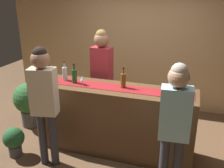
{
  "coord_description": "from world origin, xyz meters",
  "views": [
    {
      "loc": [
        1.01,
        -3.25,
        2.33
      ],
      "look_at": [
        -0.06,
        0.0,
        1.09
      ],
      "focal_mm": 40.55,
      "sensor_mm": 36.0,
      "label": 1
    }
  ],
  "objects_px": {
    "bartender": "(102,69)",
    "potted_plant_tall": "(30,101)",
    "wine_bottle_amber": "(123,80)",
    "customer_browsing": "(44,96)",
    "wine_bottle_clear": "(65,74)",
    "wine_bottle_green": "(74,76)",
    "customer_sipping": "(175,118)",
    "wine_glass_mid_counter": "(82,79)",
    "wine_glass_near_customer": "(52,74)",
    "potted_plant_small": "(14,140)"
  },
  "relations": [
    {
      "from": "wine_glass_near_customer",
      "to": "potted_plant_small",
      "type": "distance_m",
      "value": 1.13
    },
    {
      "from": "wine_bottle_clear",
      "to": "customer_sipping",
      "type": "distance_m",
      "value": 1.88
    },
    {
      "from": "wine_bottle_clear",
      "to": "customer_browsing",
      "type": "distance_m",
      "value": 0.69
    },
    {
      "from": "wine_glass_near_customer",
      "to": "bartender",
      "type": "relative_size",
      "value": 0.08
    },
    {
      "from": "wine_bottle_amber",
      "to": "potted_plant_tall",
      "type": "xyz_separation_m",
      "value": [
        -1.82,
        0.24,
        -0.68
      ]
    },
    {
      "from": "customer_browsing",
      "to": "potted_plant_small",
      "type": "distance_m",
      "value": 0.99
    },
    {
      "from": "customer_browsing",
      "to": "potted_plant_tall",
      "type": "bearing_deg",
      "value": 124.74
    },
    {
      "from": "wine_bottle_green",
      "to": "customer_browsing",
      "type": "relative_size",
      "value": 0.18
    },
    {
      "from": "wine_glass_mid_counter",
      "to": "customer_sipping",
      "type": "distance_m",
      "value": 1.52
    },
    {
      "from": "wine_bottle_amber",
      "to": "wine_bottle_clear",
      "type": "relative_size",
      "value": 1.0
    },
    {
      "from": "wine_bottle_amber",
      "to": "customer_browsing",
      "type": "distance_m",
      "value": 1.11
    },
    {
      "from": "wine_bottle_amber",
      "to": "bartender",
      "type": "relative_size",
      "value": 0.17
    },
    {
      "from": "wine_bottle_green",
      "to": "bartender",
      "type": "relative_size",
      "value": 0.17
    },
    {
      "from": "wine_bottle_clear",
      "to": "customer_sipping",
      "type": "height_order",
      "value": "customer_sipping"
    },
    {
      "from": "potted_plant_tall",
      "to": "wine_bottle_green",
      "type": "bearing_deg",
      "value": -14.36
    },
    {
      "from": "wine_bottle_clear",
      "to": "potted_plant_tall",
      "type": "height_order",
      "value": "wine_bottle_clear"
    },
    {
      "from": "wine_glass_near_customer",
      "to": "customer_sipping",
      "type": "relative_size",
      "value": 0.09
    },
    {
      "from": "wine_bottle_amber",
      "to": "wine_glass_mid_counter",
      "type": "bearing_deg",
      "value": -171.5
    },
    {
      "from": "wine_bottle_amber",
      "to": "potted_plant_small",
      "type": "relative_size",
      "value": 0.66
    },
    {
      "from": "wine_bottle_green",
      "to": "potted_plant_tall",
      "type": "height_order",
      "value": "wine_bottle_green"
    },
    {
      "from": "wine_bottle_amber",
      "to": "wine_bottle_clear",
      "type": "xyz_separation_m",
      "value": [
        -0.94,
        0.02,
        0.0
      ]
    },
    {
      "from": "wine_bottle_amber",
      "to": "customer_sipping",
      "type": "height_order",
      "value": "customer_sipping"
    },
    {
      "from": "wine_bottle_amber",
      "to": "potted_plant_tall",
      "type": "distance_m",
      "value": 1.96
    },
    {
      "from": "wine_bottle_clear",
      "to": "bartender",
      "type": "height_order",
      "value": "bartender"
    },
    {
      "from": "wine_bottle_amber",
      "to": "potted_plant_small",
      "type": "xyz_separation_m",
      "value": [
        -1.49,
        -0.65,
        -0.89
      ]
    },
    {
      "from": "wine_bottle_green",
      "to": "customer_sipping",
      "type": "xyz_separation_m",
      "value": [
        1.54,
        -0.65,
        -0.14
      ]
    },
    {
      "from": "wine_bottle_amber",
      "to": "bartender",
      "type": "distance_m",
      "value": 0.77
    },
    {
      "from": "potted_plant_small",
      "to": "wine_glass_near_customer",
      "type": "bearing_deg",
      "value": 58.05
    },
    {
      "from": "wine_bottle_amber",
      "to": "bartender",
      "type": "bearing_deg",
      "value": 133.97
    },
    {
      "from": "bartender",
      "to": "potted_plant_tall",
      "type": "xyz_separation_m",
      "value": [
        -1.29,
        -0.31,
        -0.64
      ]
    },
    {
      "from": "wine_glass_near_customer",
      "to": "customer_browsing",
      "type": "xyz_separation_m",
      "value": [
        0.22,
        -0.6,
        -0.09
      ]
    },
    {
      "from": "wine_bottle_amber",
      "to": "potted_plant_small",
      "type": "distance_m",
      "value": 1.85
    },
    {
      "from": "wine_bottle_clear",
      "to": "customer_browsing",
      "type": "height_order",
      "value": "customer_browsing"
    },
    {
      "from": "wine_bottle_amber",
      "to": "wine_glass_mid_counter",
      "type": "xyz_separation_m",
      "value": [
        -0.59,
        -0.09,
        -0.01
      ]
    },
    {
      "from": "wine_bottle_clear",
      "to": "wine_glass_near_customer",
      "type": "xyz_separation_m",
      "value": [
        -0.17,
        -0.08,
        -0.01
      ]
    },
    {
      "from": "wine_glass_near_customer",
      "to": "customer_sipping",
      "type": "bearing_deg",
      "value": -18.4
    },
    {
      "from": "wine_glass_mid_counter",
      "to": "wine_glass_near_customer",
      "type": "bearing_deg",
      "value": 176.0
    },
    {
      "from": "customer_browsing",
      "to": "wine_glass_mid_counter",
      "type": "bearing_deg",
      "value": 50.7
    },
    {
      "from": "wine_glass_mid_counter",
      "to": "customer_browsing",
      "type": "distance_m",
      "value": 0.64
    },
    {
      "from": "bartender",
      "to": "customer_sipping",
      "type": "bearing_deg",
      "value": 146.26
    },
    {
      "from": "customer_sipping",
      "to": "potted_plant_small",
      "type": "xyz_separation_m",
      "value": [
        -2.28,
        0.03,
        -0.75
      ]
    },
    {
      "from": "wine_glass_near_customer",
      "to": "wine_bottle_amber",
      "type": "bearing_deg",
      "value": 2.7
    },
    {
      "from": "wine_bottle_green",
      "to": "wine_glass_near_customer",
      "type": "distance_m",
      "value": 0.37
    },
    {
      "from": "wine_bottle_green",
      "to": "wine_bottle_clear",
      "type": "relative_size",
      "value": 1.0
    },
    {
      "from": "wine_glass_mid_counter",
      "to": "customer_browsing",
      "type": "relative_size",
      "value": 0.08
    },
    {
      "from": "customer_browsing",
      "to": "potted_plant_small",
      "type": "xyz_separation_m",
      "value": [
        -0.6,
        0.0,
        -0.79
      ]
    },
    {
      "from": "wine_glass_mid_counter",
      "to": "potted_plant_small",
      "type": "relative_size",
      "value": 0.31
    },
    {
      "from": "wine_glass_mid_counter",
      "to": "potted_plant_small",
      "type": "xyz_separation_m",
      "value": [
        -0.89,
        -0.56,
        -0.88
      ]
    },
    {
      "from": "wine_glass_near_customer",
      "to": "potted_plant_tall",
      "type": "relative_size",
      "value": 0.18
    },
    {
      "from": "wine_bottle_green",
      "to": "wine_bottle_amber",
      "type": "height_order",
      "value": "same"
    }
  ]
}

